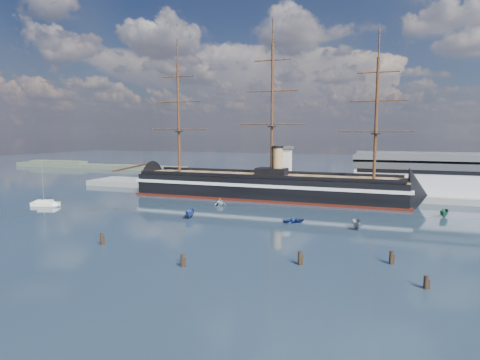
% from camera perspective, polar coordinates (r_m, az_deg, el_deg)
% --- Properties ---
extents(ground, '(600.00, 600.00, 0.00)m').
position_cam_1_polar(ground, '(114.97, 1.13, -4.19)').
color(ground, '#1B2835').
rests_on(ground, ground).
extents(quay, '(180.00, 18.00, 2.00)m').
position_cam_1_polar(quay, '(147.00, 9.30, -1.87)').
color(quay, slate).
rests_on(quay, ground).
extents(warehouse, '(63.00, 21.00, 11.60)m').
position_cam_1_polar(warehouse, '(149.41, 28.08, 0.64)').
color(warehouse, '#B7BABC').
rests_on(warehouse, ground).
extents(quay_tower, '(5.00, 5.00, 15.00)m').
position_cam_1_polar(quay_tower, '(144.35, 6.43, 1.92)').
color(quay_tower, silver).
rests_on(quay_tower, ground).
extents(shoreline, '(120.00, 10.00, 4.00)m').
position_cam_1_polar(shoreline, '(268.05, -21.24, 1.95)').
color(shoreline, '#3F4C38').
rests_on(shoreline, ground).
extents(warship, '(112.93, 16.79, 53.94)m').
position_cam_1_polar(warship, '(133.81, 2.95, -0.89)').
color(warship, black).
rests_on(warship, ground).
extents(sailboat, '(8.47, 4.66, 13.01)m').
position_cam_1_polar(sailboat, '(133.57, -25.96, -2.98)').
color(sailboat, white).
rests_on(sailboat, ground).
extents(motorboat_a, '(6.94, 4.33, 2.61)m').
position_cam_1_polar(motorboat_a, '(104.78, -7.11, -5.33)').
color(motorboat_a, '#2F488B').
rests_on(motorboat_a, ground).
extents(motorboat_b, '(2.78, 3.59, 1.56)m').
position_cam_1_polar(motorboat_b, '(99.39, 7.68, -6.00)').
color(motorboat_b, navy).
rests_on(motorboat_b, ground).
extents(motorboat_c, '(6.49, 3.48, 2.46)m').
position_cam_1_polar(motorboat_c, '(96.04, 16.31, -6.67)').
color(motorboat_c, slate).
rests_on(motorboat_c, ground).
extents(motorboat_d, '(6.85, 5.97, 2.35)m').
position_cam_1_polar(motorboat_d, '(121.31, -2.86, -3.62)').
color(motorboat_d, silver).
rests_on(motorboat_d, ground).
extents(motorboat_f, '(6.40, 3.67, 2.42)m').
position_cam_1_polar(motorboat_f, '(117.21, 27.02, -4.73)').
color(motorboat_f, '#185239').
rests_on(motorboat_f, ground).
extents(piling_near_left, '(0.64, 0.64, 3.06)m').
position_cam_1_polar(piling_near_left, '(83.99, -19.02, -8.70)').
color(piling_near_left, black).
rests_on(piling_near_left, ground).
extents(piling_near_mid, '(0.64, 0.64, 2.76)m').
position_cam_1_polar(piling_near_mid, '(67.88, -8.17, -12.10)').
color(piling_near_mid, black).
rests_on(piling_near_mid, ground).
extents(piling_near_right, '(0.64, 0.64, 3.04)m').
position_cam_1_polar(piling_near_right, '(68.81, 8.48, -11.84)').
color(piling_near_right, black).
rests_on(piling_near_right, ground).
extents(piling_far_right, '(0.64, 0.64, 2.94)m').
position_cam_1_polar(piling_far_right, '(73.00, 20.66, -11.11)').
color(piling_far_right, black).
rests_on(piling_far_right, ground).
extents(piling_extra, '(0.64, 0.64, 2.63)m').
position_cam_1_polar(piling_extra, '(64.01, 24.87, -13.86)').
color(piling_extra, black).
rests_on(piling_extra, ground).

